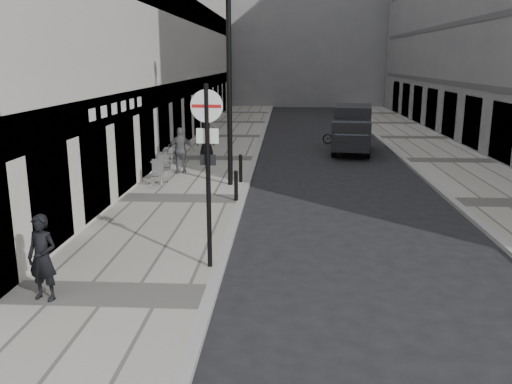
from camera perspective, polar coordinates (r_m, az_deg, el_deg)
ground at (r=8.50m, az=-7.62°, el=-19.14°), size 120.00×120.00×0.00m
sidewalk at (r=25.64m, az=-4.62°, el=3.47°), size 4.00×60.00×0.12m
far_sidewalk at (r=26.50m, az=19.70°, el=3.05°), size 4.00×60.00×0.12m
building_far at (r=63.32m, az=3.40°, el=19.48°), size 24.00×16.00×22.00m
walking_man at (r=11.06m, az=-21.57°, el=-6.46°), size 0.69×0.53×1.68m
sign_post at (r=11.56m, az=-5.11°, el=4.13°), size 0.69×0.13×4.00m
lamppost at (r=19.54m, az=-2.84°, el=12.06°), size 0.32×0.32×7.05m
bollard_near at (r=17.65m, az=-2.12°, el=0.59°), size 0.13×0.13×0.94m
bollard_far at (r=20.36m, az=-1.62°, el=2.42°), size 0.13×0.13×0.98m
panel_van at (r=28.19m, az=10.09°, el=6.80°), size 2.45×5.12×2.32m
cyclist at (r=30.72m, az=8.58°, el=6.28°), size 1.77×1.09×1.81m
pedestrian_a at (r=22.07m, az=-7.91°, el=4.34°), size 1.15×0.61×1.86m
pedestrian_b at (r=30.46m, az=-4.80°, el=6.77°), size 1.22×0.98×1.65m
pedestrian_c at (r=25.69m, az=-5.27°, el=5.56°), size 0.98×0.80×1.72m
cafe_table_near at (r=23.04m, az=-9.56°, el=3.35°), size 0.62×1.41×0.80m
cafe_table_mid at (r=20.44m, az=-9.97°, el=2.29°), size 0.77×1.74×0.99m
cafe_table_far at (r=24.16m, az=-8.96°, el=3.86°), size 0.63×1.43×0.81m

